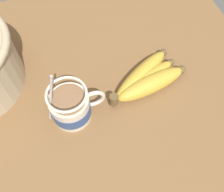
{
  "coord_description": "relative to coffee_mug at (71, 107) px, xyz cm",
  "views": [
    {
      "loc": [
        -2.15,
        -23.46,
        54.65
      ],
      "look_at": [
        6.14,
        2.27,
        7.43
      ],
      "focal_mm": 40.0,
      "sensor_mm": 36.0,
      "label": 1
    }
  ],
  "objects": [
    {
      "name": "banana_bunch",
      "position": [
        18.66,
        2.67,
        -1.9
      ],
      "size": [
        20.42,
        13.48,
        4.49
      ],
      "color": "brown",
      "rests_on": "table"
    },
    {
      "name": "table",
      "position": [
        3.0,
        -2.59,
        -5.55
      ],
      "size": [
        92.96,
        92.96,
        3.14
      ],
      "color": "brown",
      "rests_on": "ground"
    },
    {
      "name": "coffee_mug",
      "position": [
        0.0,
        0.0,
        0.0
      ],
      "size": [
        13.05,
        8.67,
        16.43
      ],
      "color": "beige",
      "rests_on": "table"
    }
  ]
}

